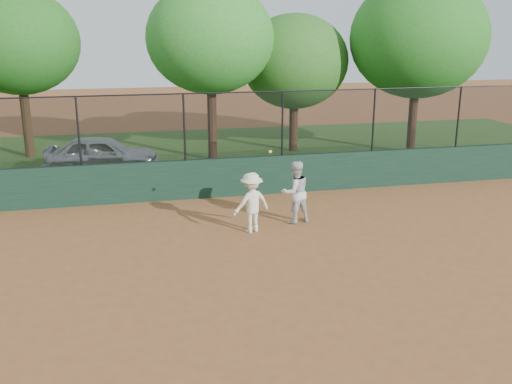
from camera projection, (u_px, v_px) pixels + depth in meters
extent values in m
plane|color=#965830|center=(242.00, 278.00, 11.89)|extent=(80.00, 80.00, 0.00)
cube|color=#183626|center=(203.00, 179.00, 17.34)|extent=(26.00, 0.20, 1.20)
cube|color=#244916|center=(183.00, 156.00, 23.12)|extent=(36.00, 12.00, 0.01)
imported|color=#A6AAAF|center=(103.00, 154.00, 20.31)|extent=(4.12, 2.06, 1.35)
imported|color=silver|center=(295.00, 192.00, 15.08)|extent=(0.94, 0.81, 1.68)
imported|color=#E8E7C5|center=(252.00, 203.00, 14.39)|extent=(1.13, 0.87, 1.55)
sphere|color=#E7FF38|center=(270.00, 152.00, 13.77)|extent=(0.08, 0.08, 0.08)
cube|color=black|center=(201.00, 127.00, 16.89)|extent=(26.00, 0.02, 2.00)
cylinder|color=black|center=(200.00, 93.00, 16.62)|extent=(26.00, 0.04, 0.04)
cylinder|color=black|center=(78.00, 131.00, 16.14)|extent=(0.06, 0.06, 2.00)
cylinder|color=black|center=(184.00, 127.00, 16.79)|extent=(0.06, 0.06, 2.00)
cylinder|color=black|center=(282.00, 123.00, 17.43)|extent=(0.06, 0.06, 2.00)
cylinder|color=black|center=(374.00, 120.00, 18.07)|extent=(0.06, 0.06, 2.00)
cylinder|color=black|center=(458.00, 117.00, 18.71)|extent=(0.06, 0.06, 2.00)
cylinder|color=#452E18|center=(27.00, 124.00, 22.62)|extent=(0.36, 0.36, 2.69)
ellipsoid|color=#225D1A|center=(18.00, 42.00, 21.74)|extent=(4.65, 4.23, 4.02)
cylinder|color=#422817|center=(212.00, 125.00, 22.13)|extent=(0.36, 0.36, 2.78)
ellipsoid|color=#2D7826|center=(210.00, 38.00, 21.23)|extent=(4.80, 4.36, 4.14)
cylinder|color=#412915|center=(293.00, 127.00, 23.90)|extent=(0.36, 0.36, 1.98)
ellipsoid|color=#2D5F1F|center=(295.00, 62.00, 23.15)|extent=(4.41, 4.01, 3.81)
cylinder|color=#422917|center=(412.00, 123.00, 23.46)|extent=(0.36, 0.36, 2.50)
ellipsoid|color=#24671D|center=(419.00, 38.00, 22.51)|extent=(5.52, 5.01, 4.76)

